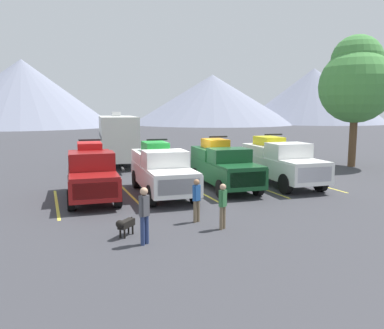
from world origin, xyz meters
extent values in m
plane|color=#38383D|center=(0.00, 0.00, 0.00)|extent=(240.00, 240.00, 0.00)
cube|color=maroon|center=(-4.97, -0.36, 0.86)|extent=(2.31, 5.46, 0.89)
cube|color=maroon|center=(-5.10, -2.28, 1.35)|extent=(1.98, 1.62, 0.08)
cube|color=maroon|center=(-5.00, -0.84, 1.72)|extent=(1.94, 1.51, 0.83)
cube|color=slate|center=(-5.04, -1.40, 1.76)|extent=(1.74, 0.34, 0.61)
cube|color=maroon|center=(-4.88, 1.08, 1.62)|extent=(2.09, 2.58, 0.64)
cube|color=silver|center=(-5.14, -3.00, 0.90)|extent=(1.67, 0.17, 0.62)
cylinder|color=black|center=(-4.19, -2.24, 0.41)|extent=(0.33, 0.85, 0.83)
cylinder|color=black|center=(-5.99, -2.12, 0.41)|extent=(0.33, 0.85, 0.83)
cylinder|color=black|center=(-3.95, 1.39, 0.41)|extent=(0.33, 0.85, 0.83)
cylinder|color=black|center=(-5.76, 1.51, 0.41)|extent=(0.33, 0.85, 0.83)
cube|color=red|center=(-4.88, 1.08, 2.17)|extent=(1.18, 1.64, 0.45)
cylinder|color=black|center=(-4.47, 0.51, 2.16)|extent=(0.21, 0.45, 0.44)
cylinder|color=black|center=(-5.36, 0.56, 2.16)|extent=(0.21, 0.45, 0.44)
cylinder|color=black|center=(-4.40, 1.59, 2.16)|extent=(0.21, 0.45, 0.44)
cylinder|color=black|center=(-5.29, 1.64, 2.16)|extent=(0.21, 0.45, 0.44)
cube|color=black|center=(-4.91, 0.63, 2.54)|extent=(0.99, 0.14, 0.08)
cube|color=white|center=(-1.84, -0.67, 0.89)|extent=(2.39, 6.01, 0.89)
cube|color=white|center=(-1.97, -2.78, 1.38)|extent=(2.03, 1.77, 0.08)
cube|color=white|center=(-1.87, -1.19, 1.73)|extent=(1.99, 1.65, 0.78)
cube|color=slate|center=(-1.91, -1.81, 1.77)|extent=(1.78, 0.34, 0.58)
cube|color=white|center=(-1.73, 0.92, 1.61)|extent=(2.14, 2.83, 0.55)
cube|color=silver|center=(-2.02, -3.57, 0.94)|extent=(1.71, 0.17, 0.62)
cylinder|color=black|center=(-1.04, -2.72, 0.45)|extent=(0.34, 0.91, 0.89)
cylinder|color=black|center=(-2.89, -2.60, 0.45)|extent=(0.34, 0.91, 0.89)
cylinder|color=black|center=(-0.78, 1.27, 0.45)|extent=(0.34, 0.91, 0.89)
cylinder|color=black|center=(-2.63, 1.39, 0.45)|extent=(0.34, 0.91, 0.89)
cube|color=green|center=(-1.73, 0.92, 2.11)|extent=(1.22, 1.80, 0.45)
cylinder|color=black|center=(-1.32, 0.30, 2.10)|extent=(0.21, 0.45, 0.44)
cylinder|color=black|center=(-2.22, 0.36, 2.10)|extent=(0.21, 0.45, 0.44)
cylinder|color=black|center=(-1.24, 1.49, 2.10)|extent=(0.21, 0.45, 0.44)
cylinder|color=black|center=(-2.14, 1.55, 2.10)|extent=(0.21, 0.45, 0.44)
cube|color=black|center=(-1.76, 0.43, 2.48)|extent=(1.01, 0.15, 0.08)
cube|color=#144723|center=(1.45, -0.49, 0.89)|extent=(2.31, 5.43, 0.95)
cube|color=#144723|center=(1.32, -2.40, 1.41)|extent=(1.98, 1.61, 0.08)
cube|color=#144723|center=(1.42, -0.97, 1.72)|extent=(1.93, 1.50, 0.71)
cube|color=slate|center=(1.38, -1.52, 1.76)|extent=(1.74, 0.32, 0.53)
cube|color=#144723|center=(1.54, 0.94, 1.65)|extent=(2.08, 2.57, 0.57)
cube|color=silver|center=(1.28, -3.11, 0.94)|extent=(1.67, 0.17, 0.66)
cylinder|color=black|center=(2.23, -2.35, 0.42)|extent=(0.33, 0.85, 0.84)
cylinder|color=black|center=(0.43, -2.23, 0.42)|extent=(0.33, 0.85, 0.84)
cylinder|color=black|center=(2.47, 1.26, 0.42)|extent=(0.33, 0.85, 0.84)
cylinder|color=black|center=(0.66, 1.37, 0.42)|extent=(0.33, 0.85, 0.84)
cube|color=orange|center=(1.54, 0.94, 2.16)|extent=(1.18, 1.63, 0.45)
cylinder|color=black|center=(1.95, 0.38, 2.16)|extent=(0.21, 0.45, 0.44)
cylinder|color=black|center=(1.07, 0.44, 2.16)|extent=(0.21, 0.45, 0.44)
cylinder|color=black|center=(2.02, 1.45, 2.16)|extent=(0.21, 0.45, 0.44)
cylinder|color=black|center=(1.14, 1.51, 2.16)|extent=(0.21, 0.45, 0.44)
cube|color=black|center=(1.51, 0.51, 2.54)|extent=(0.99, 0.14, 0.08)
cube|color=white|center=(4.68, -0.64, 0.96)|extent=(2.45, 5.84, 0.98)
cube|color=white|center=(4.55, -2.69, 1.49)|extent=(2.10, 1.73, 0.08)
cube|color=white|center=(4.65, -1.15, 1.85)|extent=(2.05, 1.61, 0.80)
cube|color=slate|center=(4.61, -1.75, 1.89)|extent=(1.84, 0.34, 0.59)
cube|color=white|center=(4.78, 0.90, 1.72)|extent=(2.20, 2.76, 0.53)
cube|color=silver|center=(4.50, -3.46, 1.01)|extent=(1.77, 0.17, 0.68)
cylinder|color=black|center=(5.51, -2.64, 0.48)|extent=(0.34, 0.97, 0.95)
cylinder|color=black|center=(3.60, -2.52, 0.48)|extent=(0.34, 0.97, 0.95)
cylinder|color=black|center=(5.76, 1.24, 0.48)|extent=(0.34, 0.97, 0.95)
cylinder|color=black|center=(3.85, 1.36, 0.48)|extent=(0.34, 0.97, 0.95)
cube|color=yellow|center=(4.78, 0.90, 2.21)|extent=(1.25, 1.75, 0.45)
cylinder|color=black|center=(5.21, 0.29, 2.20)|extent=(0.21, 0.45, 0.44)
cylinder|color=black|center=(4.28, 0.35, 2.20)|extent=(0.21, 0.45, 0.44)
cylinder|color=black|center=(5.28, 1.45, 2.20)|extent=(0.21, 0.45, 0.44)
cylinder|color=black|center=(4.35, 1.51, 2.20)|extent=(0.21, 0.45, 0.44)
cube|color=black|center=(4.75, 0.43, 2.58)|extent=(1.04, 0.15, 0.08)
cube|color=gold|center=(-6.50, -0.68, 0.00)|extent=(0.12, 5.50, 0.01)
cube|color=gold|center=(-3.25, -0.68, 0.00)|extent=(0.12, 5.50, 0.01)
cube|color=gold|center=(0.00, -0.68, 0.00)|extent=(0.12, 5.50, 0.01)
cube|color=gold|center=(3.25, -0.68, 0.00)|extent=(0.12, 5.50, 0.01)
cube|color=gold|center=(6.50, -0.68, 0.00)|extent=(0.12, 5.50, 0.01)
cube|color=silver|center=(-2.03, 9.67, 1.98)|extent=(3.05, 6.67, 2.91)
cube|color=#595960|center=(-3.21, 9.79, 2.13)|extent=(0.69, 6.16, 0.24)
cube|color=silver|center=(-1.92, 10.63, 3.59)|extent=(0.67, 0.76, 0.30)
cube|color=#333333|center=(-2.44, 5.86, 0.32)|extent=(0.25, 1.21, 0.12)
cylinder|color=black|center=(-1.03, 8.78, 0.38)|extent=(0.30, 0.78, 0.76)
cylinder|color=black|center=(-3.19, 9.01, 0.38)|extent=(0.30, 0.78, 0.76)
cylinder|color=black|center=(-0.86, 10.32, 0.38)|extent=(0.30, 0.78, 0.76)
cylinder|color=black|center=(-3.03, 10.55, 0.38)|extent=(0.30, 0.78, 0.76)
cylinder|color=#726047|center=(-1.39, -6.34, 0.39)|extent=(0.11, 0.11, 0.77)
cylinder|color=#726047|center=(-1.53, -6.42, 0.39)|extent=(0.11, 0.11, 0.77)
cube|color=#33723F|center=(-1.46, -6.38, 1.05)|extent=(0.28, 0.27, 0.55)
sphere|color=tan|center=(-1.46, -6.38, 1.43)|extent=(0.21, 0.21, 0.21)
cylinder|color=#33723F|center=(-1.35, -6.31, 1.02)|extent=(0.09, 0.09, 0.49)
cylinder|color=#33723F|center=(-1.57, -6.44, 1.02)|extent=(0.09, 0.09, 0.49)
cylinder|color=navy|center=(-4.16, -6.86, 0.43)|extent=(0.13, 0.13, 0.86)
cylinder|color=navy|center=(-4.30, -6.95, 0.43)|extent=(0.13, 0.13, 0.86)
cube|color=#4C4C51|center=(-4.23, -6.90, 1.17)|extent=(0.32, 0.30, 0.61)
sphere|color=tan|center=(-4.23, -6.90, 1.59)|extent=(0.23, 0.23, 0.23)
cylinder|color=#4C4C51|center=(-4.11, -6.83, 1.14)|extent=(0.10, 0.10, 0.55)
cylinder|color=#4C4C51|center=(-4.35, -6.98, 1.14)|extent=(0.10, 0.10, 0.55)
cylinder|color=#726047|center=(-1.89, -5.28, 0.39)|extent=(0.11, 0.11, 0.78)
cylinder|color=#726047|center=(-2.04, -5.34, 0.39)|extent=(0.11, 0.11, 0.78)
cube|color=#2659A5|center=(-1.97, -5.31, 1.05)|extent=(0.28, 0.25, 0.55)
sphere|color=#9E704C|center=(-1.97, -5.31, 1.43)|extent=(0.21, 0.21, 0.21)
cylinder|color=#2659A5|center=(-1.85, -5.26, 1.02)|extent=(0.09, 0.09, 0.50)
cylinder|color=#2659A5|center=(-2.08, -5.36, 1.02)|extent=(0.09, 0.09, 0.50)
cube|color=black|center=(-4.58, -5.96, 0.40)|extent=(0.63, 0.63, 0.22)
sphere|color=black|center=(-4.83, -6.22, 0.49)|extent=(0.24, 0.24, 0.24)
cylinder|color=black|center=(-4.33, -5.71, 0.44)|extent=(0.14, 0.14, 0.20)
cylinder|color=black|center=(-4.69, -6.18, 0.14)|extent=(0.06, 0.06, 0.29)
cylinder|color=black|center=(-4.80, -6.07, 0.14)|extent=(0.06, 0.06, 0.29)
cylinder|color=black|center=(-4.36, -5.85, 0.14)|extent=(0.06, 0.06, 0.29)
cylinder|color=black|center=(-4.48, -5.74, 0.14)|extent=(0.06, 0.06, 0.29)
cylinder|color=brown|center=(13.02, 3.40, 2.12)|extent=(0.50, 0.50, 4.23)
sphere|color=#478C42|center=(13.02, 3.40, 5.47)|extent=(4.93, 4.93, 4.93)
sphere|color=#478C42|center=(13.25, 3.69, 7.19)|extent=(3.45, 3.45, 3.45)
cone|color=gray|center=(-10.79, 77.79, 7.41)|extent=(39.76, 39.76, 14.82)
cone|color=gray|center=(35.00, 77.44, 6.39)|extent=(42.53, 42.53, 12.78)
cone|color=gray|center=(64.62, 74.26, 7.60)|extent=(39.90, 39.90, 15.20)
camera|label=1|loc=(-6.85, -17.73, 3.96)|focal=36.51mm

